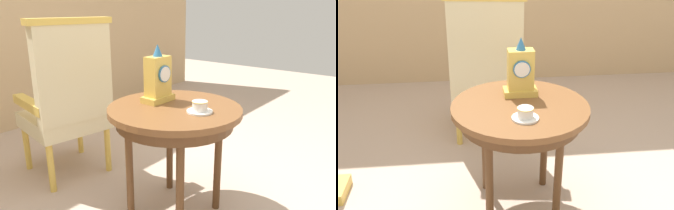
% 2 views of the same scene
% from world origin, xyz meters
% --- Properties ---
extents(side_table, '(0.75, 0.75, 0.67)m').
position_xyz_m(side_table, '(0.04, 0.08, 0.59)').
color(side_table, brown).
rests_on(side_table, ground).
extents(teacup_left, '(0.14, 0.14, 0.06)m').
position_xyz_m(teacup_left, '(0.04, -0.09, 0.70)').
color(teacup_left, white).
rests_on(teacup_left, side_table).
extents(mantel_clock, '(0.19, 0.11, 0.34)m').
position_xyz_m(mantel_clock, '(0.06, 0.22, 0.80)').
color(mantel_clock, gold).
rests_on(mantel_clock, side_table).
extents(armchair, '(0.61, 0.60, 1.14)m').
position_xyz_m(armchair, '(-0.08, 0.93, 0.59)').
color(armchair, beige).
rests_on(armchair, ground).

